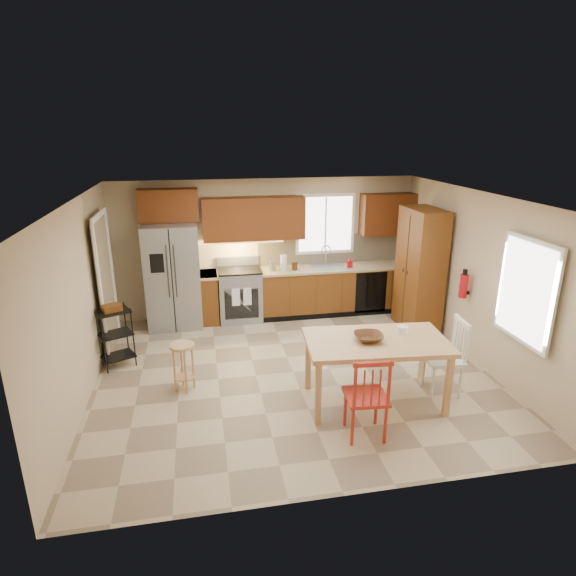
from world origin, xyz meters
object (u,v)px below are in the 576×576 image
(soap_bottle, at_px, (350,262))
(bar_stool, at_px, (184,367))
(utility_cart, at_px, (116,337))
(pantry, at_px, (420,270))
(refrigerator, at_px, (173,276))
(fire_extinguisher, at_px, (464,286))
(chair_red, at_px, (366,395))
(table_bowl, at_px, (368,341))
(range_stove, at_px, (240,295))
(dining_table, at_px, (375,372))
(chair_white, at_px, (443,357))
(table_jar, at_px, (402,332))

(soap_bottle, bearing_deg, bar_stool, -142.63)
(soap_bottle, relative_size, utility_cart, 0.21)
(pantry, height_order, bar_stool, pantry)
(refrigerator, distance_m, fire_extinguisher, 4.76)
(soap_bottle, distance_m, chair_red, 3.85)
(table_bowl, bearing_deg, range_stove, 112.56)
(dining_table, distance_m, bar_stool, 2.50)
(soap_bottle, xyz_separation_m, table_bowl, (-0.73, -3.05, -0.14))
(chair_red, relative_size, chair_white, 1.00)
(utility_cart, bearing_deg, dining_table, -50.69)
(chair_white, bearing_deg, bar_stool, 82.95)
(chair_red, height_order, chair_white, same)
(range_stove, distance_m, chair_red, 3.93)
(chair_red, bearing_deg, table_jar, 50.90)
(soap_bottle, xyz_separation_m, pantry, (0.95, -0.90, 0.05))
(table_bowl, bearing_deg, bar_stool, 161.71)
(fire_extinguisher, distance_m, utility_cart, 5.20)
(table_bowl, bearing_deg, dining_table, 0.00)
(pantry, bearing_deg, chair_white, -106.46)
(fire_extinguisher, xyz_separation_m, bar_stool, (-4.15, -0.34, -0.77))
(utility_cart, bearing_deg, soap_bottle, -5.21)
(soap_bottle, bearing_deg, range_stove, 177.60)
(table_bowl, relative_size, utility_cart, 0.39)
(soap_bottle, height_order, dining_table, soap_bottle)
(refrigerator, bearing_deg, pantry, -12.62)
(dining_table, bearing_deg, table_bowl, -175.16)
(pantry, height_order, fire_extinguisher, pantry)
(table_bowl, xyz_separation_m, bar_stool, (-2.28, 0.75, -0.53))
(refrigerator, relative_size, table_jar, 10.95)
(pantry, xyz_separation_m, table_bowl, (-1.68, -2.15, -0.19))
(chair_white, bearing_deg, fire_extinguisher, -33.22)
(dining_table, bearing_deg, soap_bottle, 83.35)
(soap_bottle, distance_m, fire_extinguisher, 2.27)
(refrigerator, distance_m, utility_cart, 1.70)
(bar_stool, height_order, utility_cart, utility_cart)
(fire_extinguisher, bearing_deg, table_bowl, -149.72)
(chair_red, bearing_deg, range_stove, 110.50)
(fire_extinguisher, bearing_deg, soap_bottle, 120.53)
(refrigerator, height_order, bar_stool, refrigerator)
(refrigerator, height_order, range_stove, refrigerator)
(table_bowl, relative_size, table_jar, 2.12)
(range_stove, distance_m, fire_extinguisher, 3.83)
(refrigerator, distance_m, pantry, 4.23)
(range_stove, height_order, dining_table, range_stove)
(range_stove, relative_size, bar_stool, 1.38)
(range_stove, height_order, soap_bottle, soap_bottle)
(fire_extinguisher, xyz_separation_m, utility_cart, (-5.13, 0.54, -0.65))
(chair_red, relative_size, table_bowl, 2.90)
(bar_stool, bearing_deg, utility_cart, 116.85)
(dining_table, relative_size, table_bowl, 4.94)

